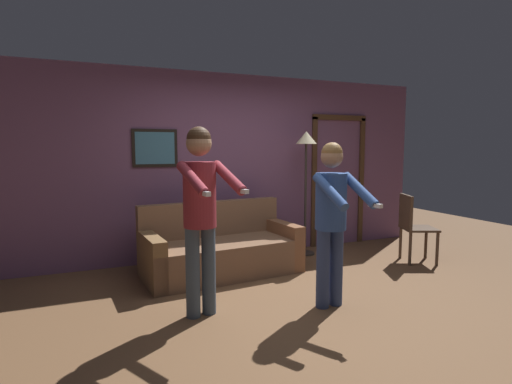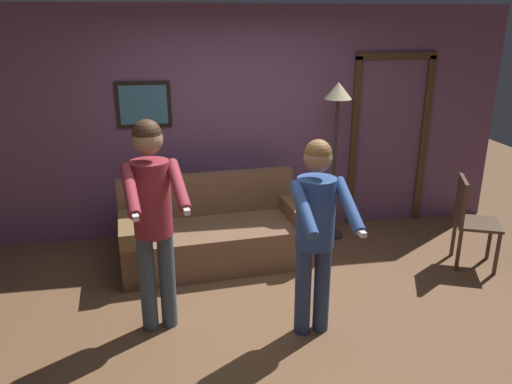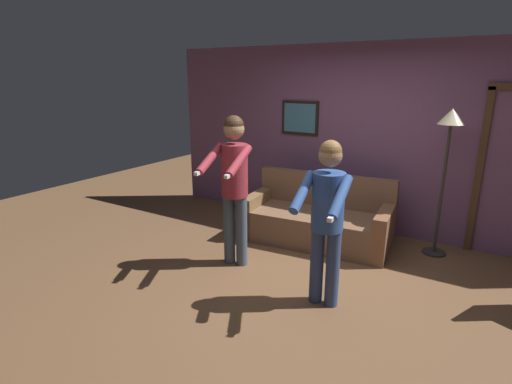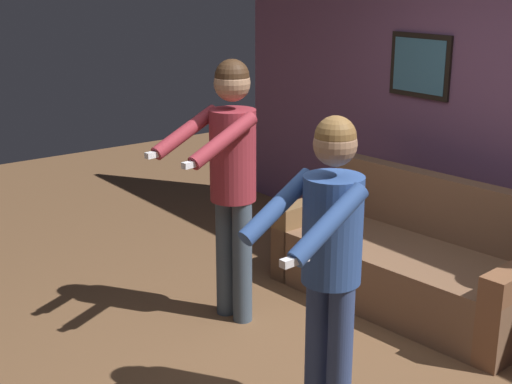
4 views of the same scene
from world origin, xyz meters
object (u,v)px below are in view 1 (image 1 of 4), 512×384
at_px(couch, 221,251).
at_px(person_standing_right, 332,210).
at_px(person_standing_left, 201,202).
at_px(dining_chair_distant, 413,224).
at_px(torchiere_lamp, 306,155).

distance_m(couch, person_standing_right, 1.72).
distance_m(couch, person_standing_left, 1.51).
bearing_deg(dining_chair_distant, couch, 168.28).
xyz_separation_m(couch, person_standing_right, (0.67, -1.43, 0.68)).
bearing_deg(couch, torchiere_lamp, 15.50).
bearing_deg(person_standing_left, dining_chair_distant, 11.37).
height_order(person_standing_left, person_standing_right, person_standing_left).
height_order(torchiere_lamp, person_standing_left, torchiere_lamp).
distance_m(torchiere_lamp, person_standing_right, 2.04).
distance_m(person_standing_right, dining_chair_distant, 2.15).
height_order(couch, dining_chair_distant, dining_chair_distant).
bearing_deg(dining_chair_distant, person_standing_left, -168.63).
distance_m(couch, dining_chair_distant, 2.64).
height_order(person_standing_left, dining_chair_distant, person_standing_left).
height_order(couch, person_standing_left, person_standing_left).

